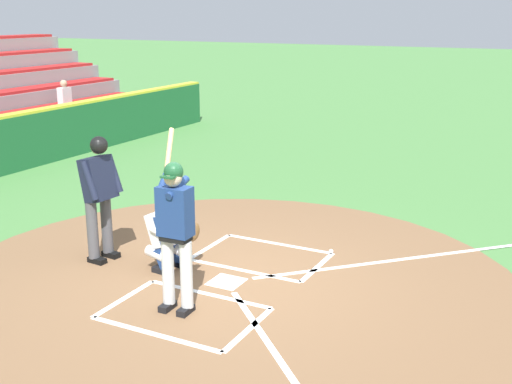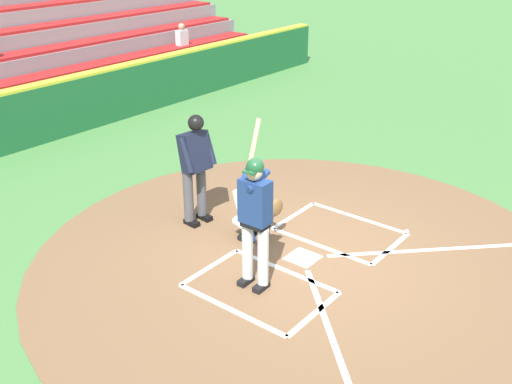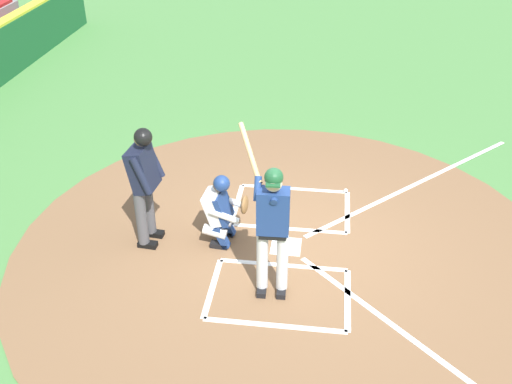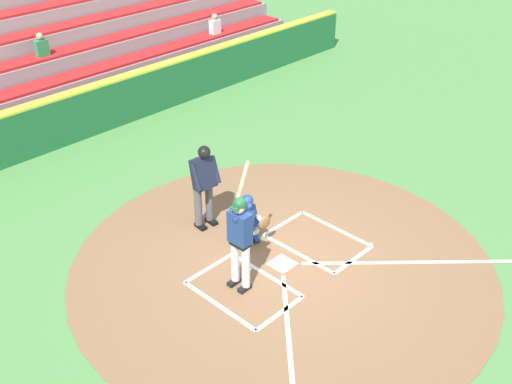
% 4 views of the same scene
% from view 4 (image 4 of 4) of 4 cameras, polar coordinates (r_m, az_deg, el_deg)
% --- Properties ---
extents(ground_plane, '(120.00, 120.00, 0.00)m').
position_cam_4_polar(ground_plane, '(12.05, 2.38, -6.54)').
color(ground_plane, '#4C8442').
extents(dirt_circle, '(8.00, 8.00, 0.01)m').
position_cam_4_polar(dirt_circle, '(12.05, 2.38, -6.52)').
color(dirt_circle, brown).
rests_on(dirt_circle, ground).
extents(home_plate_and_chalk, '(7.93, 4.91, 0.01)m').
position_cam_4_polar(home_plate_and_chalk, '(11.61, 5.65, -8.29)').
color(home_plate_and_chalk, white).
rests_on(home_plate_and_chalk, dirt_circle).
extents(batter, '(0.91, 0.74, 2.13)m').
position_cam_4_polar(batter, '(10.88, -1.47, -3.99)').
color(batter, silver).
rests_on(batter, ground).
extents(catcher, '(0.59, 0.65, 1.13)m').
position_cam_4_polar(catcher, '(12.25, -0.79, -2.42)').
color(catcher, black).
rests_on(catcher, ground).
extents(plate_umpire, '(0.60, 0.45, 1.86)m').
position_cam_4_polar(plate_umpire, '(12.58, -4.73, 1.02)').
color(plate_umpire, '#4C4C51').
rests_on(plate_umpire, ground).
extents(baseball, '(0.07, 0.07, 0.07)m').
position_cam_4_polar(baseball, '(12.70, 10.37, -4.69)').
color(baseball, white).
rests_on(baseball, ground).
extents(backstop_wall, '(22.00, 0.36, 1.31)m').
position_cam_4_polar(backstop_wall, '(16.93, -16.92, 6.32)').
color(backstop_wall, '#1E6033').
rests_on(backstop_wall, ground).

